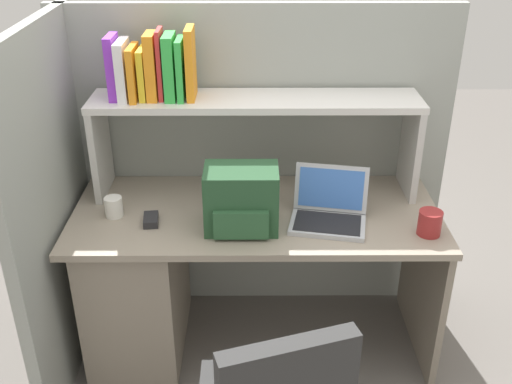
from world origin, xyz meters
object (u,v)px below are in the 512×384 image
(laptop, at_px, (329,211))
(backpack, at_px, (241,200))
(snack_canister, at_px, (430,223))
(paper_cup, at_px, (114,207))
(computer_mouse, at_px, (151,220))

(laptop, relative_size, backpack, 1.18)
(laptop, height_order, backpack, backpack)
(snack_canister, bearing_deg, laptop, 164.94)
(paper_cup, bearing_deg, computer_mouse, -20.34)
(paper_cup, bearing_deg, laptop, -2.95)
(computer_mouse, bearing_deg, snack_canister, -10.90)
(paper_cup, distance_m, snack_canister, 1.32)
(paper_cup, bearing_deg, backpack, -10.10)
(backpack, bearing_deg, paper_cup, 169.90)
(backpack, distance_m, snack_canister, 0.77)
(laptop, relative_size, computer_mouse, 3.40)
(laptop, xyz_separation_m, paper_cup, (-0.92, 0.05, -0.01))
(snack_canister, bearing_deg, backpack, 175.79)
(computer_mouse, relative_size, snack_canister, 1.00)
(backpack, relative_size, computer_mouse, 2.88)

